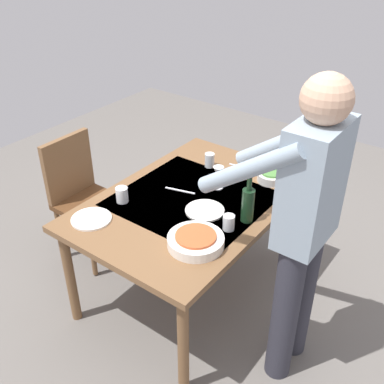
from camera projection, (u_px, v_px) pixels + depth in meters
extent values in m
plane|color=#66605B|center=(192.00, 287.00, 3.15)|extent=(6.00, 6.00, 0.00)
cube|color=brown|center=(192.00, 202.00, 2.78)|extent=(1.45, 1.00, 0.04)
cube|color=#B2B7C1|center=(192.00, 199.00, 2.77)|extent=(0.80, 0.85, 0.00)
cylinder|color=brown|center=(198.00, 187.00, 3.64)|extent=(0.06, 0.06, 0.69)
cylinder|color=brown|center=(70.00, 276.00, 2.74)|extent=(0.06, 0.06, 0.69)
cylinder|color=brown|center=(297.00, 224.00, 3.20)|extent=(0.06, 0.06, 0.69)
cylinder|color=brown|center=(183.00, 346.00, 2.30)|extent=(0.06, 0.06, 0.69)
cube|color=#523019|center=(90.00, 204.00, 3.23)|extent=(0.40, 0.40, 0.04)
cube|color=brown|center=(68.00, 167.00, 3.19)|extent=(0.40, 0.04, 0.45)
cylinder|color=brown|center=(95.00, 212.00, 3.55)|extent=(0.04, 0.04, 0.43)
cylinder|color=brown|center=(60.00, 233.00, 3.32)|extent=(0.04, 0.04, 0.43)
cylinder|color=brown|center=(126.00, 227.00, 3.37)|extent=(0.04, 0.04, 0.43)
cylinder|color=brown|center=(92.00, 250.00, 3.14)|extent=(0.04, 0.04, 0.43)
cylinder|color=#2D2D38|center=(285.00, 314.00, 2.36)|extent=(0.14, 0.14, 0.88)
cylinder|color=#2D2D38|center=(301.00, 292.00, 2.49)|extent=(0.14, 0.14, 0.88)
cube|color=#8C9EAD|center=(313.00, 184.00, 2.04)|extent=(0.36, 0.20, 0.60)
sphere|color=tan|center=(327.00, 99.00, 1.83)|extent=(0.22, 0.22, 0.22)
cylinder|color=#8C9EAD|center=(249.00, 169.00, 2.00)|extent=(0.08, 0.52, 0.40)
cylinder|color=#8C9EAD|center=(284.00, 142.00, 2.23)|extent=(0.08, 0.52, 0.40)
cylinder|color=black|center=(248.00, 205.00, 2.52)|extent=(0.07, 0.07, 0.20)
cylinder|color=black|center=(249.00, 184.00, 2.45)|extent=(0.03, 0.03, 0.08)
cylinder|color=black|center=(250.00, 176.00, 2.43)|extent=(0.03, 0.03, 0.02)
cylinder|color=white|center=(218.00, 187.00, 2.88)|extent=(0.06, 0.06, 0.01)
cylinder|color=white|center=(218.00, 182.00, 2.86)|extent=(0.01, 0.01, 0.07)
cone|color=white|center=(218.00, 172.00, 2.82)|extent=(0.07, 0.07, 0.07)
cylinder|color=maroon|center=(218.00, 175.00, 2.83)|extent=(0.03, 0.03, 0.03)
cylinder|color=silver|center=(122.00, 195.00, 2.72)|extent=(0.07, 0.07, 0.09)
cylinder|color=silver|center=(229.00, 222.00, 2.48)|extent=(0.07, 0.07, 0.09)
cylinder|color=silver|center=(210.00, 160.00, 3.10)|extent=(0.07, 0.07, 0.10)
cylinder|color=white|center=(196.00, 241.00, 2.37)|extent=(0.30, 0.30, 0.05)
cylinder|color=#C6562D|center=(196.00, 238.00, 2.36)|extent=(0.22, 0.22, 0.03)
cylinder|color=white|center=(271.00, 177.00, 2.94)|extent=(0.18, 0.18, 0.05)
cylinder|color=#4C843D|center=(271.00, 174.00, 2.93)|extent=(0.13, 0.13, 0.03)
cylinder|color=white|center=(91.00, 219.00, 2.58)|extent=(0.23, 0.23, 0.01)
cylinder|color=white|center=(205.00, 210.00, 2.65)|extent=(0.23, 0.23, 0.01)
cube|color=silver|center=(180.00, 191.00, 2.85)|extent=(0.07, 0.20, 0.00)
cube|color=silver|center=(242.00, 167.00, 3.11)|extent=(0.05, 0.18, 0.00)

